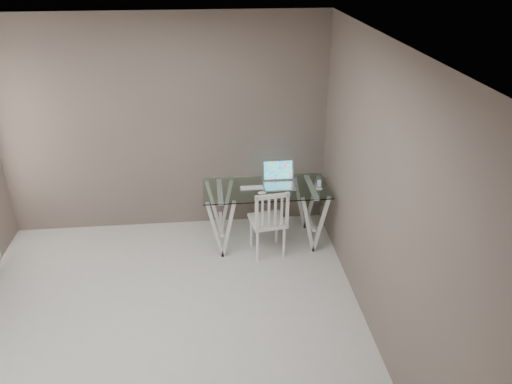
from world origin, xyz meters
TOP-DOWN VIEW (x-y plane):
  - room at (-0.06, 0.02)m, footprint 4.50×4.52m
  - desk at (1.18, 1.67)m, footprint 1.50×0.70m
  - chair at (1.19, 1.37)m, footprint 0.45×0.45m
  - laptop at (1.35, 1.76)m, footprint 0.38×0.35m
  - keyboard at (1.01, 1.68)m, footprint 0.29×0.12m
  - mouse at (1.11, 1.51)m, footprint 0.10×0.06m
  - phone_dock at (1.80, 1.58)m, footprint 0.07×0.07m

SIDE VIEW (x-z plane):
  - desk at x=1.18m, z-range 0.01..0.76m
  - chair at x=1.19m, z-range 0.04..0.91m
  - keyboard at x=1.01m, z-range 0.75..0.75m
  - mouse at x=1.11m, z-range 0.75..0.78m
  - phone_dock at x=1.80m, z-range 0.72..0.84m
  - laptop at x=1.35m, z-range 0.68..0.94m
  - room at x=-0.06m, z-range 0.36..3.07m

